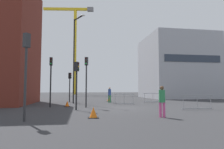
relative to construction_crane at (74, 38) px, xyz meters
The scene contains 17 objects.
ground 46.22m from the construction_crane, 83.02° to the right, with size 160.00×160.00×0.00m, color #333335.
office_block 33.75m from the construction_crane, 53.36° to the right, with size 10.97×10.97×10.85m.
construction_crane is the anchor object (origin of this frame).
streetlamp_tall 38.66m from the construction_crane, 87.82° to the right, with size 1.23×1.86×9.34m.
traffic_light_far 37.36m from the construction_crane, 88.73° to the right, with size 0.39×0.33×3.51m.
traffic_light_corner 43.41m from the construction_crane, 90.68° to the right, with size 0.25×0.38×4.29m.
traffic_light_crosswalk 44.08m from the construction_crane, 86.53° to the right, with size 0.31×0.39×4.29m.
traffic_light_verge 46.11m from the construction_crane, 87.69° to the right, with size 0.38×0.35×3.58m.
traffic_light_median 50.64m from the construction_crane, 90.65° to the right, with size 0.36×0.38×4.27m.
pedestrian_walking 39.62m from the construction_crane, 81.51° to the right, with size 0.34×0.34×1.77m.
pedestrian_waiting 51.25m from the construction_crane, 82.32° to the right, with size 0.34×0.34×1.72m.
safety_barrier_rear 42.88m from the construction_crane, 80.75° to the right, with size 2.06×0.07×1.08m.
safety_barrier_left_run 48.96m from the construction_crane, 76.57° to the right, with size 2.53×0.10×1.08m.
safety_barrier_right_run 41.23m from the construction_crane, 74.04° to the right, with size 2.37×0.32×1.08m.
traffic_cone_by_barrier 43.89m from the construction_crane, 88.72° to the right, with size 0.50×0.50×0.51m.
traffic_cone_striped 50.79m from the construction_crane, 86.70° to the right, with size 0.57×0.57×0.58m.
traffic_cone_on_verge 37.70m from the construction_crane, 80.39° to the right, with size 0.62×0.62×0.63m.
Camera 1 is at (-3.16, -16.00, 1.54)m, focal length 31.79 mm.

